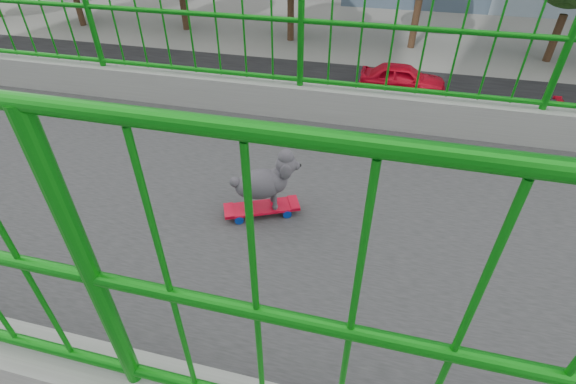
% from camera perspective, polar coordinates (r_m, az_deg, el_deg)
% --- Properties ---
extents(road, '(18.00, 90.00, 0.02)m').
position_cam_1_polar(road, '(17.62, 3.17, 7.50)').
color(road, black).
rests_on(road, ground).
extents(footbridge, '(3.00, 24.00, 7.00)m').
position_cam_1_polar(footbridge, '(4.93, -27.04, -14.36)').
color(footbridge, '#2D2D2F').
rests_on(footbridge, ground).
extents(skateboard, '(0.34, 0.51, 0.07)m').
position_cam_1_polar(skateboard, '(2.70, -3.66, -2.28)').
color(skateboard, red).
rests_on(skateboard, footbridge).
extents(poodle, '(0.29, 0.41, 0.37)m').
position_cam_1_polar(poodle, '(2.57, -3.32, 1.50)').
color(poodle, '#2B292D').
rests_on(poodle, skateboard).
extents(car_1, '(1.70, 4.89, 1.61)m').
position_cam_1_polar(car_1, '(15.01, -11.89, 4.46)').
color(car_1, black).
rests_on(car_1, ground).
extents(car_2, '(2.26, 4.90, 1.36)m').
position_cam_1_polar(car_2, '(16.84, 1.52, 8.67)').
color(car_2, red).
rests_on(car_2, ground).
extents(car_4, '(1.71, 4.26, 1.45)m').
position_cam_1_polar(car_4, '(22.35, 15.61, 14.95)').
color(car_4, red).
rests_on(car_4, ground).
extents(car_5, '(1.51, 4.33, 1.43)m').
position_cam_1_polar(car_5, '(14.13, -25.98, -1.79)').
color(car_5, silver).
rests_on(car_5, ground).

